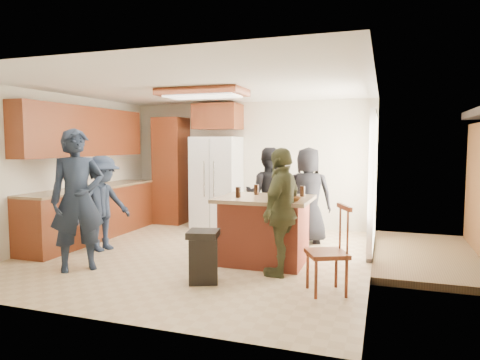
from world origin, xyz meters
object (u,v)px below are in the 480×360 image
(person_counter, at_px, (102,203))
(person_behind_right, at_px, (308,195))
(refrigerator, at_px, (217,182))
(kitchen_island, at_px, (265,229))
(person_front_left, at_px, (78,200))
(trash_bin, at_px, (203,256))
(person_behind_left, at_px, (268,195))
(person_side_right, at_px, (282,212))
(spindle_chair, at_px, (329,253))

(person_counter, bearing_deg, person_behind_right, -43.98)
(refrigerator, relative_size, kitchen_island, 1.41)
(person_front_left, xyz_separation_m, person_counter, (-0.35, 0.98, -0.19))
(person_counter, relative_size, kitchen_island, 1.16)
(person_behind_right, bearing_deg, trash_bin, 58.07)
(person_front_left, xyz_separation_m, trash_bin, (1.77, 0.07, -0.62))
(person_behind_right, height_order, person_counter, person_behind_right)
(person_behind_right, bearing_deg, refrigerator, -35.34)
(person_behind_left, bearing_deg, person_side_right, 101.88)
(person_behind_left, distance_m, person_counter, 2.69)
(kitchen_island, bearing_deg, spindle_chair, -43.37)
(person_side_right, bearing_deg, kitchen_island, -131.06)
(person_side_right, distance_m, spindle_chair, 0.89)
(person_behind_right, xyz_separation_m, spindle_chair, (0.63, -2.34, -0.35))
(person_behind_left, relative_size, person_side_right, 0.99)
(person_front_left, xyz_separation_m, person_behind_left, (1.94, 2.39, -0.13))
(kitchen_island, bearing_deg, refrigerator, 126.04)
(person_side_right, height_order, spindle_chair, person_side_right)
(person_behind_left, height_order, person_behind_right, person_behind_right)
(person_behind_right, relative_size, person_side_right, 0.99)
(person_front_left, height_order, person_behind_right, person_front_left)
(person_counter, bearing_deg, refrigerator, -3.85)
(person_behind_left, xyz_separation_m, person_side_right, (0.66, -1.74, 0.01))
(person_counter, xyz_separation_m, spindle_chair, (3.59, -0.82, -0.29))
(person_side_right, xyz_separation_m, spindle_chair, (0.65, -0.49, -0.36))
(refrigerator, xyz_separation_m, spindle_chair, (2.62, -3.16, -0.45))
(person_behind_left, distance_m, person_behind_right, 0.68)
(person_front_left, distance_m, trash_bin, 1.87)
(person_behind_left, xyz_separation_m, person_counter, (-2.29, -1.42, -0.06))
(person_behind_left, height_order, trash_bin, person_behind_left)
(person_behind_left, distance_m, refrigerator, 1.61)
(person_counter, bearing_deg, person_side_right, -77.49)
(trash_bin, distance_m, spindle_chair, 1.49)
(person_behind_right, distance_m, person_counter, 3.33)
(person_counter, distance_m, trash_bin, 2.34)
(person_behind_right, height_order, spindle_chair, person_behind_right)
(refrigerator, bearing_deg, spindle_chair, -50.42)
(refrigerator, distance_m, trash_bin, 3.50)
(kitchen_island, bearing_deg, person_front_left, -153.73)
(person_front_left, relative_size, trash_bin, 2.97)
(trash_bin, relative_size, spindle_chair, 0.63)
(person_behind_left, bearing_deg, trash_bin, 76.82)
(person_front_left, height_order, refrigerator, person_front_left)
(person_front_left, bearing_deg, person_side_right, -32.02)
(person_counter, bearing_deg, trash_bin, -94.54)
(refrigerator, bearing_deg, person_behind_left, -35.43)
(person_behind_left, height_order, refrigerator, refrigerator)
(person_side_right, bearing_deg, spindle_chair, 63.88)
(person_front_left, height_order, person_counter, person_front_left)
(person_front_left, bearing_deg, spindle_chair, -43.28)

